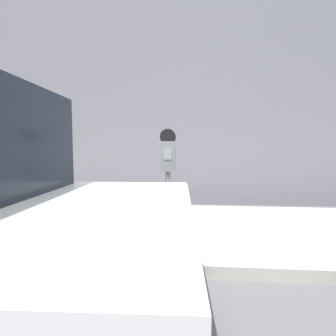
# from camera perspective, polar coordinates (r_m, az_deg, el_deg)

# --- Properties ---
(ground_plane) EXTENTS (60.00, 60.00, 0.00)m
(ground_plane) POSITION_cam_1_polar(r_m,az_deg,el_deg) (2.33, -11.47, -31.14)
(ground_plane) COLOR slate
(sidewalk) EXTENTS (24.00, 2.80, 0.14)m
(sidewalk) POSITION_cam_1_polar(r_m,az_deg,el_deg) (4.25, -2.91, -13.03)
(sidewalk) COLOR #BCB7AD
(sidewalk) RESTS_ON ground_plane
(building_facade) EXTENTS (24.00, 0.30, 6.28)m
(building_facade) POSITION_cam_1_polar(r_m,az_deg,el_deg) (6.59, -0.14, 20.33)
(building_facade) COLOR gray
(building_facade) RESTS_ON ground_plane
(parking_meter) EXTENTS (0.18, 0.12, 1.42)m
(parking_meter) POSITION_cam_1_polar(r_m,az_deg,el_deg) (2.94, -0.00, 0.36)
(parking_meter) COLOR gray
(parking_meter) RESTS_ON sidewalk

